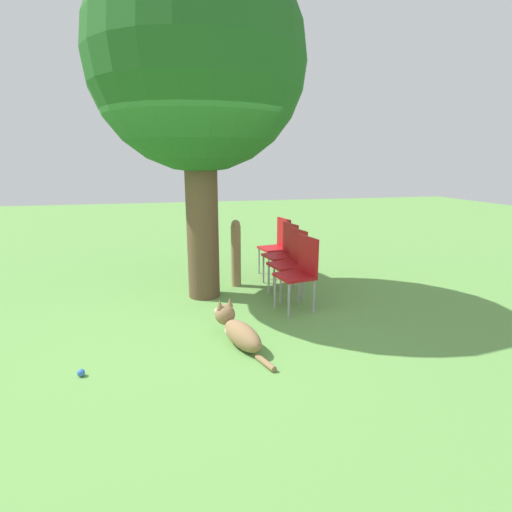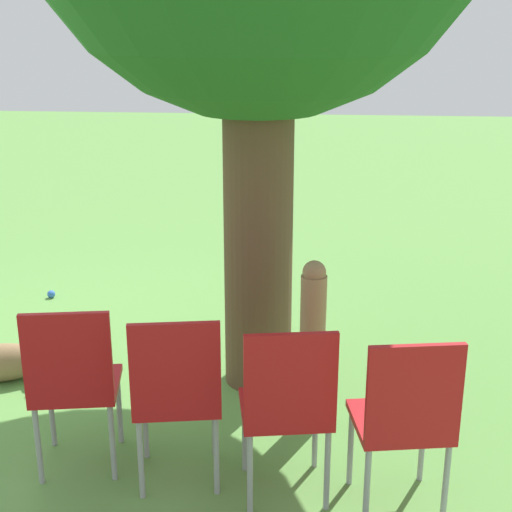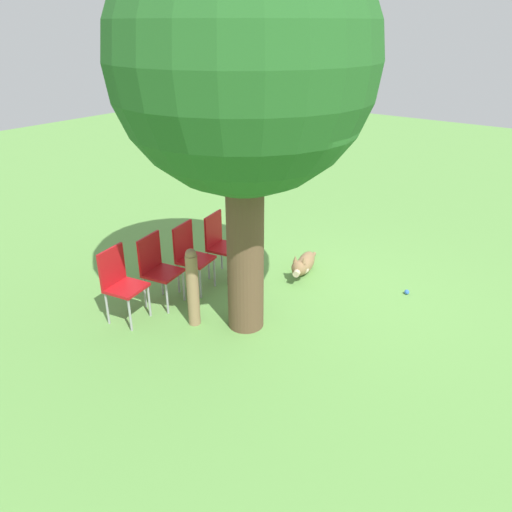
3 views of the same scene
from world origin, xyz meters
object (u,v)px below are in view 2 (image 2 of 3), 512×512
at_px(red_chair_2, 287,402).
at_px(fence_post, 312,344).
at_px(tennis_ball, 51,294).
at_px(dog, 14,359).
at_px(red_chair_1, 177,390).
at_px(red_chair_3, 405,415).
at_px(red_chair_0, 73,378).

bearing_deg(red_chair_2, fence_post, -18.55).
xyz_separation_m(fence_post, tennis_ball, (-1.87, -2.34, -0.49)).
xyz_separation_m(dog, red_chair_1, (1.05, 1.35, 0.40)).
bearing_deg(red_chair_1, red_chair_3, -107.26).
height_order(red_chair_0, red_chair_3, same).
distance_m(red_chair_0, tennis_ball, 2.77).
xyz_separation_m(red_chair_1, red_chair_2, (0.07, 0.56, 0.00)).
distance_m(red_chair_1, red_chair_3, 1.13).
xyz_separation_m(fence_post, red_chair_3, (0.81, 0.45, 0.03)).
bearing_deg(red_chair_3, red_chair_2, 72.74).
distance_m(dog, tennis_ball, 1.54).
bearing_deg(fence_post, tennis_ball, -128.67).
bearing_deg(red_chair_3, fence_post, 18.80).
distance_m(red_chair_0, red_chair_3, 1.69).
bearing_deg(red_chair_0, dog, 28.49).
bearing_deg(dog, red_chair_2, -47.66).
bearing_deg(red_chair_1, tennis_ball, 22.86).
xyz_separation_m(dog, tennis_ball, (-1.50, -0.32, -0.12)).
height_order(fence_post, tennis_ball, fence_post).
bearing_deg(red_chair_0, tennis_ball, 13.75).
distance_m(red_chair_3, tennis_ball, 3.91).
bearing_deg(fence_post, red_chair_0, -63.55).
bearing_deg(fence_post, red_chair_1, -44.53).
relative_size(red_chair_1, red_chair_2, 1.00).
relative_size(dog, fence_post, 1.11).
bearing_deg(fence_post, red_chair_2, -8.11).
height_order(dog, red_chair_3, red_chair_3).
distance_m(fence_post, red_chair_0, 1.37).
bearing_deg(red_chair_2, red_chair_0, 72.74).
distance_m(red_chair_1, tennis_ball, 3.09).
relative_size(red_chair_2, red_chair_3, 1.00).
height_order(red_chair_2, red_chair_3, same).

